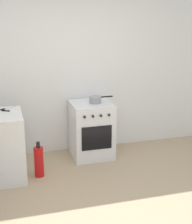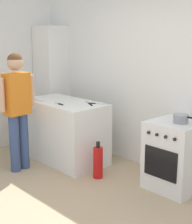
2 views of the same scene
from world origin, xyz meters
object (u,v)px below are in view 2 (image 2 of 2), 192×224
knife_chef (98,104)px  fire_extinguisher (98,162)px  pot (181,119)px  knife_carving (89,103)px  oven_left (175,155)px  knife_paring (59,104)px  larder_cabinet (52,85)px  person (17,102)px  knife_bread (36,100)px

knife_chef → fire_extinguisher: 0.85m
pot → knife_carving: (-1.40, -0.19, 0.00)m
oven_left → knife_chef: knife_chef is taller
knife_paring → larder_cabinet: size_ratio=0.11×
oven_left → knife_paring: (-1.59, -0.55, 0.48)m
oven_left → knife_carving: knife_carving is taller
fire_extinguisher → oven_left: bearing=28.8°
person → oven_left: bearing=30.6°
person → fire_extinguisher: person is taller
knife_paring → person: person is taller
knife_bread → knife_chef: 0.97m
person → larder_cabinet: (-0.82, 1.18, 0.03)m
larder_cabinet → knife_carving: bearing=-13.4°
knife_paring → knife_carving: 0.42m
knife_paring → knife_carving: same height
oven_left → knife_bread: bearing=-163.4°
knife_paring → knife_chef: 0.54m
knife_bread → knife_carving: (0.74, 0.41, 0.00)m
knife_paring → knife_bread: 0.50m
knife_carving → knife_paring: bearing=-126.4°
knife_bread → fire_extinguisher: (1.21, 0.14, -0.69)m
oven_left → fire_extinguisher: oven_left is taller
knife_chef → person: bearing=-122.2°
knife_paring → fire_extinguisher: size_ratio=0.42×
knife_carving → pot: bearing=7.9°
knife_carving → person: bearing=-119.5°
pot → knife_chef: pot is taller
fire_extinguisher → larder_cabinet: size_ratio=0.25×
knife_paring → person: size_ratio=0.13×
oven_left → person: bearing=-149.4°
pot → larder_cabinet: (-2.71, 0.12, 0.10)m
knife_chef → larder_cabinet: bearing=170.4°
oven_left → person: person is taller
fire_extinguisher → pot: bearing=26.3°
knife_chef → fire_extinguisher: size_ratio=0.55×
knife_carving → person: 1.00m
pot → knife_bread: 2.22m
pot → knife_chef: (-1.29, -0.12, 0.00)m
knife_paring → knife_chef: (0.35, 0.41, -0.00)m
person → larder_cabinet: larder_cabinet is taller
pot → knife_bread: size_ratio=1.02×
person → knife_paring: bearing=65.5°
pot → fire_extinguisher: pot is taller
pot → knife_chef: size_ratio=1.30×
knife_paring → person: bearing=-114.5°
knife_chef → larder_cabinet: 1.44m
knife_bread → person: bearing=-61.4°
pot → fire_extinguisher: bearing=-153.7°
larder_cabinet → knife_bread: bearing=-51.6°
pot → fire_extinguisher: (-0.93, -0.46, -0.68)m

